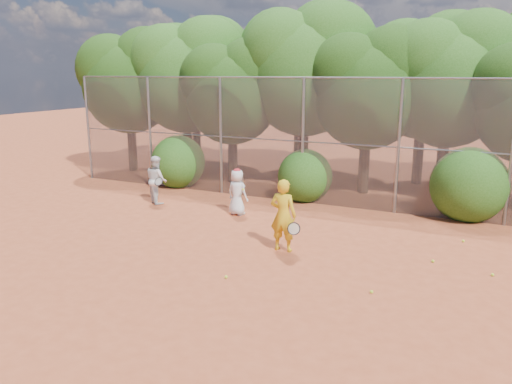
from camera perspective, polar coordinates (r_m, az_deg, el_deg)
The scene contains 22 objects.
ground at distance 10.86m, azimuth -0.88°, elevation -9.00°, with size 80.00×80.00×0.00m, color #A24424.
fence_back at distance 15.82m, azimuth 8.38°, elevation 5.73°, with size 20.05×0.09×4.03m.
tree_0 at distance 21.98m, azimuth -14.21°, elevation 12.54°, with size 4.38×3.81×6.00m.
tree_1 at distance 20.91m, azimuth -7.88°, elevation 13.43°, with size 4.64×4.03×6.35m.
tree_2 at distance 19.04m, azimuth -2.57°, elevation 11.79°, with size 3.99×3.47×5.47m.
tree_3 at distance 18.95m, azimuth 5.83°, elevation 14.18°, with size 4.89×4.26×6.70m.
tree_4 at distance 17.67m, azimuth 12.89°, elevation 11.90°, with size 4.19×3.64×5.73m.
tree_5 at distance 18.09m, azimuth 21.45°, elevation 12.27°, with size 4.51×3.92×6.17m.
tree_9 at distance 23.38m, azimuth -6.84°, elevation 13.88°, with size 4.83×4.20×6.62m.
tree_10 at distance 21.36m, azimuth 5.29°, elevation 14.74°, with size 5.15×4.48×7.06m.
tree_11 at distance 19.78m, azimuth 18.90°, elevation 12.84°, with size 4.64×4.03×6.35m.
bush_0 at distance 18.79m, azimuth -8.88°, elevation 3.69°, with size 2.00×2.00×2.00m, color #224F13.
bush_1 at distance 16.56m, azimuth 5.63°, elevation 2.11°, with size 1.80×1.80×1.80m, color #224F13.
bush_2 at distance 15.61m, azimuth 23.19°, elevation 1.12°, with size 2.20×2.20×2.20m, color #224F13.
player_yellow at distance 11.79m, azimuth 3.13°, elevation -2.69°, with size 0.83×0.52×1.75m.
player_teen at distance 14.81m, azimuth -2.16°, elevation 0.01°, with size 0.74×0.55×1.41m.
player_white at distance 16.45m, azimuth -11.29°, elevation 1.40°, with size 0.95×0.91×1.55m.
ball_0 at distance 11.97m, azimuth 19.57°, elevation -7.46°, with size 0.07×0.07×0.07m, color #C7ED2B.
ball_1 at distance 10.07m, azimuth 13.06°, elevation -11.05°, with size 0.07×0.07×0.07m, color #C7ED2B.
ball_2 at distance 11.68m, azimuth 25.42°, elevation -8.55°, with size 0.07×0.07×0.07m, color #C7ED2B.
ball_3 at distance 10.49m, azimuth -3.44°, elevation -9.67°, with size 0.07×0.07×0.07m, color #C7ED2B.
ball_4 at distance 13.62m, azimuth 22.61°, elevation -5.19°, with size 0.07×0.07×0.07m, color #C7ED2B.
Camera 1 is at (4.44, -9.00, 4.17)m, focal length 35.00 mm.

